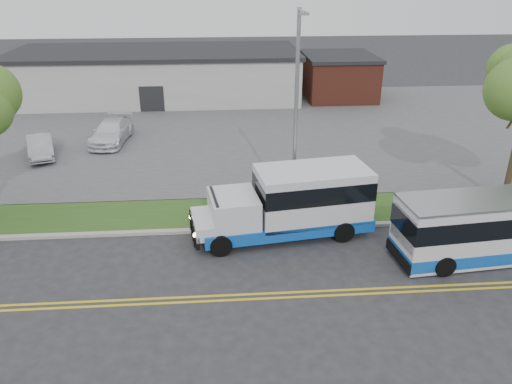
{
  "coord_description": "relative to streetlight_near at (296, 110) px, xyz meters",
  "views": [
    {
      "loc": [
        -0.49,
        -19.17,
        11.18
      ],
      "look_at": [
        1.1,
        1.84,
        1.6
      ],
      "focal_mm": 35.0,
      "sensor_mm": 36.0,
      "label": 1
    }
  ],
  "objects": [
    {
      "name": "verge",
      "position": [
        -3.0,
        0.17,
        -5.18
      ],
      "size": [
        80.0,
        3.3,
        0.1
      ],
      "primitive_type": "cube",
      "color": "#2F4B19",
      "rests_on": "ground"
    },
    {
      "name": "brick_wing",
      "position": [
        7.5,
        23.27,
        -3.27
      ],
      "size": [
        6.3,
        7.3,
        3.9
      ],
      "color": "brown",
      "rests_on": "ground"
    },
    {
      "name": "streetlight_near",
      "position": [
        0.0,
        0.0,
        0.0
      ],
      "size": [
        0.35,
        1.53,
        9.5
      ],
      "color": "gray",
      "rests_on": "verge"
    },
    {
      "name": "parked_car_a",
      "position": [
        -14.84,
        8.97,
        -4.44
      ],
      "size": [
        2.73,
        4.44,
        1.38
      ],
      "primitive_type": "imported",
      "rotation": [
        0.0,
        0.0,
        0.33
      ],
      "color": "#A8A9AF",
      "rests_on": "parking_lot"
    },
    {
      "name": "commercial_building",
      "position": [
        -9.0,
        24.27,
        -3.05
      ],
      "size": [
        25.4,
        10.4,
        4.35
      ],
      "color": "#9E9E99",
      "rests_on": "ground"
    },
    {
      "name": "parked_car_b",
      "position": [
        -10.87,
        11.46,
        -4.38
      ],
      "size": [
        2.59,
        5.35,
        1.5
      ],
      "primitive_type": "imported",
      "rotation": [
        0.0,
        0.0,
        -0.1
      ],
      "color": "white",
      "rests_on": "parking_lot"
    },
    {
      "name": "shuttle_bus",
      "position": [
        -0.23,
        -2.02,
        -3.59
      ],
      "size": [
        8.29,
        3.69,
        3.07
      ],
      "rotation": [
        0.0,
        0.0,
        0.14
      ],
      "color": "#104DAE",
      "rests_on": "ground"
    },
    {
      "name": "parking_lot",
      "position": [
        -3.0,
        14.27,
        -5.18
      ],
      "size": [
        80.0,
        25.0,
        0.1
      ],
      "primitive_type": "cube",
      "color": "#4C4C4F",
      "rests_on": "ground"
    },
    {
      "name": "curb",
      "position": [
        -3.0,
        -1.63,
        -5.16
      ],
      "size": [
        80.0,
        0.3,
        0.15
      ],
      "primitive_type": "cube",
      "color": "#9E9B93",
      "rests_on": "ground"
    },
    {
      "name": "ground",
      "position": [
        -3.0,
        -2.73,
        -5.23
      ],
      "size": [
        140.0,
        140.0,
        0.0
      ],
      "primitive_type": "plane",
      "color": "#28282B",
      "rests_on": "ground"
    },
    {
      "name": "lane_line_north",
      "position": [
        -3.0,
        -6.58,
        -5.23
      ],
      "size": [
        70.0,
        0.12,
        0.01
      ],
      "primitive_type": "cube",
      "color": "gold",
      "rests_on": "ground"
    },
    {
      "name": "lane_line_south",
      "position": [
        -3.0,
        -6.88,
        -5.23
      ],
      "size": [
        70.0,
        0.12,
        0.01
      ],
      "primitive_type": "cube",
      "color": "gold",
      "rests_on": "ground"
    }
  ]
}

